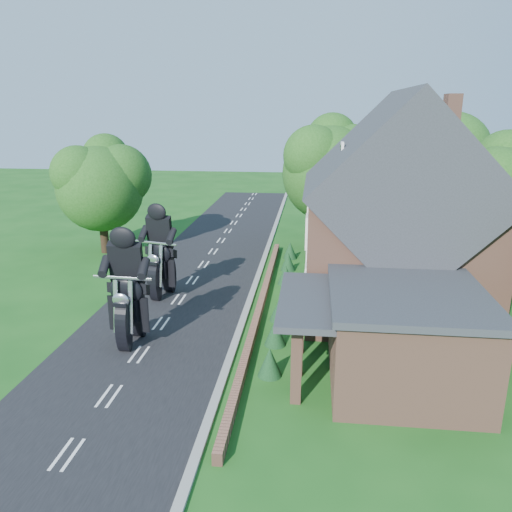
# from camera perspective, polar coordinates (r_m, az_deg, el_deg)

# --- Properties ---
(ground) EXTENTS (120.00, 120.00, 0.00)m
(ground) POSITION_cam_1_polar(r_m,az_deg,el_deg) (20.70, -13.22, -10.93)
(ground) COLOR #154A15
(ground) RESTS_ON ground
(road) EXTENTS (7.00, 80.00, 0.02)m
(road) POSITION_cam_1_polar(r_m,az_deg,el_deg) (20.70, -13.22, -10.91)
(road) COLOR black
(road) RESTS_ON ground
(kerb) EXTENTS (0.30, 80.00, 0.12)m
(kerb) POSITION_cam_1_polar(r_m,az_deg,el_deg) (19.80, -3.02, -11.61)
(kerb) COLOR gray
(kerb) RESTS_ON ground
(garden_wall) EXTENTS (0.30, 22.00, 0.40)m
(garden_wall) POSITION_cam_1_polar(r_m,az_deg,el_deg) (24.15, 0.47, -5.86)
(garden_wall) COLOR #8F5D49
(garden_wall) RESTS_ON ground
(house) EXTENTS (9.54, 8.64, 10.24)m
(house) POSITION_cam_1_polar(r_m,az_deg,el_deg) (24.06, 15.61, 3.78)
(house) COLOR #8F5D49
(house) RESTS_ON ground
(annex) EXTENTS (7.05, 5.94, 3.44)m
(annex) POSITION_cam_1_polar(r_m,az_deg,el_deg) (18.37, 16.19, -8.69)
(annex) COLOR #8F5D49
(annex) RESTS_ON ground
(tree_behind_house) EXTENTS (7.81, 7.20, 10.08)m
(tree_behind_house) POSITION_cam_1_polar(r_m,az_deg,el_deg) (34.34, 19.52, 10.29)
(tree_behind_house) COLOR black
(tree_behind_house) RESTS_ON ground
(tree_behind_left) EXTENTS (6.94, 6.40, 9.16)m
(tree_behind_left) POSITION_cam_1_polar(r_m,az_deg,el_deg) (34.56, 9.17, 10.22)
(tree_behind_left) COLOR black
(tree_behind_left) RESTS_ON ground
(tree_far_road) EXTENTS (6.08, 5.60, 7.84)m
(tree_far_road) POSITION_cam_1_polar(r_m,az_deg,el_deg) (34.42, -16.80, 8.21)
(tree_far_road) COLOR black
(tree_far_road) RESTS_ON ground
(shrub_a) EXTENTS (0.90, 0.90, 1.10)m
(shrub_a) POSITION_cam_1_polar(r_m,az_deg,el_deg) (18.51, 1.59, -12.01)
(shrub_a) COLOR #103217
(shrub_a) RESTS_ON ground
(shrub_b) EXTENTS (0.90, 0.90, 1.10)m
(shrub_b) POSITION_cam_1_polar(r_m,az_deg,el_deg) (20.74, 2.20, -8.73)
(shrub_b) COLOR #103217
(shrub_b) RESTS_ON ground
(shrub_c) EXTENTS (0.90, 0.90, 1.10)m
(shrub_c) POSITION_cam_1_polar(r_m,az_deg,el_deg) (23.02, 2.69, -6.09)
(shrub_c) COLOR #103217
(shrub_c) RESTS_ON ground
(shrub_d) EXTENTS (0.90, 0.90, 1.10)m
(shrub_d) POSITION_cam_1_polar(r_m,az_deg,el_deg) (27.69, 3.41, -2.14)
(shrub_d) COLOR #103217
(shrub_d) RESTS_ON ground
(shrub_e) EXTENTS (0.90, 0.90, 1.10)m
(shrub_e) POSITION_cam_1_polar(r_m,az_deg,el_deg) (30.07, 3.69, -0.63)
(shrub_e) COLOR #103217
(shrub_e) RESTS_ON ground
(shrub_f) EXTENTS (0.90, 0.90, 1.10)m
(shrub_f) POSITION_cam_1_polar(r_m,az_deg,el_deg) (32.47, 3.92, 0.66)
(shrub_f) COLOR #103217
(shrub_f) RESTS_ON ground
(motorcycle_lead) EXTENTS (0.50, 1.63, 1.50)m
(motorcycle_lead) POSITION_cam_1_polar(r_m,az_deg,el_deg) (21.34, -14.07, -7.90)
(motorcycle_lead) COLOR black
(motorcycle_lead) RESTS_ON ground
(motorcycle_follow) EXTENTS (0.77, 1.63, 1.48)m
(motorcycle_follow) POSITION_cam_1_polar(r_m,az_deg,el_deg) (26.23, -10.64, -3.05)
(motorcycle_follow) COLOR black
(motorcycle_follow) RESTS_ON ground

